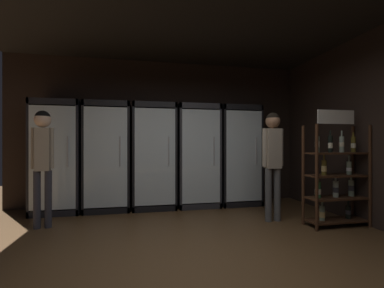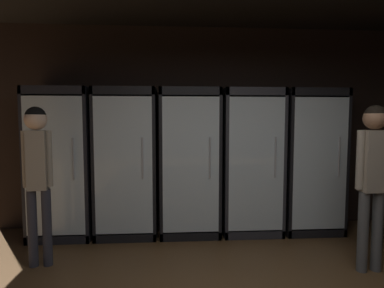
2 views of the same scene
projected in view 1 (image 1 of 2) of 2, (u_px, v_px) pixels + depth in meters
ground_plane at (213, 281)px, 2.22m from camera, size 12.00×12.00×0.00m
wall_back at (171, 133)px, 5.19m from camera, size 6.00×0.06×2.80m
wall_right at (383, 128)px, 3.53m from camera, size 0.06×7.60×2.80m
ceiling_panel at (191, 10)px, 3.20m from camera, size 6.00×8.00×0.06m
cooler_far_left at (59, 158)px, 4.50m from camera, size 0.77×0.64×1.91m
cooler_left at (108, 157)px, 4.66m from camera, size 0.77×0.64×1.91m
cooler_center at (154, 157)px, 4.82m from camera, size 0.77×0.64×1.91m
cooler_right at (197, 156)px, 4.98m from camera, size 0.77×0.64×1.91m
cooler_far_right at (237, 156)px, 5.14m from camera, size 0.77×0.64×1.91m
shopper_near at (43, 152)px, 3.63m from camera, size 0.29×0.22×1.64m
shopper_far at (273, 152)px, 3.96m from camera, size 0.35×0.22×1.65m
wine_rack_wall at (336, 179)px, 3.73m from camera, size 0.89×0.34×1.67m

